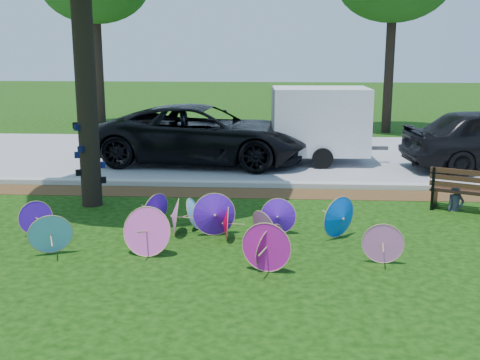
% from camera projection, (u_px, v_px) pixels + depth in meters
% --- Properties ---
extents(ground, '(90.00, 90.00, 0.00)m').
position_uv_depth(ground, '(202.00, 260.00, 9.92)').
color(ground, black).
rests_on(ground, ground).
extents(mulch_strip, '(90.00, 1.00, 0.01)m').
position_uv_depth(mulch_strip, '(226.00, 193.00, 14.29)').
color(mulch_strip, '#472D16').
rests_on(mulch_strip, ground).
extents(curb, '(90.00, 0.30, 0.12)m').
position_uv_depth(curb, '(228.00, 184.00, 14.96)').
color(curb, '#B7B5AD').
rests_on(curb, ground).
extents(street, '(90.00, 8.00, 0.01)m').
position_uv_depth(street, '(239.00, 155.00, 19.01)').
color(street, gray).
rests_on(street, ground).
extents(parasol_pile, '(6.87, 2.66, 0.86)m').
position_uv_depth(parasol_pile, '(214.00, 225.00, 10.53)').
color(parasol_pile, '#4B12C4').
rests_on(parasol_pile, ground).
extents(black_van, '(6.41, 3.43, 1.71)m').
position_uv_depth(black_van, '(203.00, 134.00, 17.63)').
color(black_van, black).
rests_on(black_van, ground).
extents(cargo_trailer, '(2.81, 1.85, 2.52)m').
position_uv_depth(cargo_trailer, '(320.00, 121.00, 17.57)').
color(cargo_trailer, silver).
rests_on(cargo_trailer, ground).
extents(park_bench, '(1.90, 1.34, 0.93)m').
position_uv_depth(park_bench, '(474.00, 190.00, 12.64)').
color(park_bench, black).
rests_on(park_bench, ground).
extents(person_left, '(0.47, 0.38, 1.11)m').
position_uv_depth(person_left, '(457.00, 185.00, 12.69)').
color(person_left, '#343A47').
rests_on(person_left, ground).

